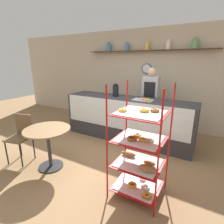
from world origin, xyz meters
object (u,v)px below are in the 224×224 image
Objects in this scene: donut_tray_counter at (144,100)px; person_worker at (150,99)px; cafe_table at (48,138)px; pastry_rack at (140,152)px; cafe_chair at (22,133)px; coffee_carafe at (116,90)px.

person_worker is at bearing 94.76° from donut_tray_counter.
donut_tray_counter is at bearing 57.29° from cafe_table.
pastry_rack is at bearing -75.37° from person_worker.
cafe_chair is at bearing -174.31° from cafe_table.
coffee_carafe is at bearing 127.50° from pastry_rack.
cafe_chair is at bearing -134.42° from donut_tray_counter.
cafe_table is 1.94m from coffee_carafe.
pastry_rack is 1.62m from cafe_table.
person_worker reaches higher than pastry_rack.
donut_tray_counter is at bearing -7.22° from coffee_carafe.
coffee_carafe reaches higher than cafe_table.
pastry_rack reaches higher than cafe_table.
cafe_table is (-1.05, -2.31, -0.37)m from person_worker.
pastry_rack is 2.27m from cafe_chair.
donut_tray_counter reaches higher than cafe_table.
donut_tray_counter is (1.10, 1.71, 0.48)m from cafe_table.
person_worker is 0.61m from donut_tray_counter.
pastry_rack is at bearing 5.44° from cafe_table.
donut_tray_counter is (1.74, 1.78, 0.49)m from cafe_chair.
pastry_rack is at bearing -71.80° from donut_tray_counter.
pastry_rack is 1.68m from donut_tray_counter.
person_worker is 0.90m from coffee_carafe.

